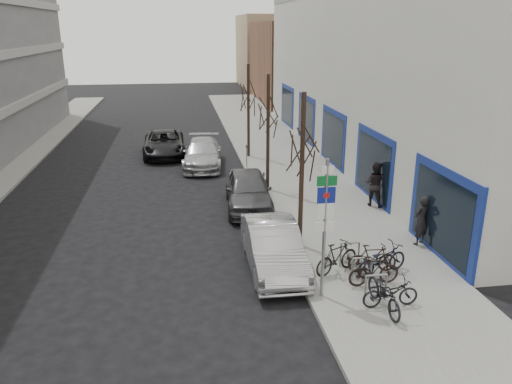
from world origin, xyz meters
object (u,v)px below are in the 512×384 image
object	(u,v)px
pedestrian_far	(375,184)
bike_rack	(362,267)
highway_sign_pole	(325,221)
bike_near_right	(374,270)
tree_mid	(268,106)
tree_near	(303,135)
tree_far	(248,89)
parked_car_front	(273,247)
lane_car	(164,143)
bike_far_curb	(391,290)
parked_car_back	(203,153)
meter_front	(291,231)
bike_mid_curb	(382,257)
parked_car_mid	(248,190)
bike_mid_inner	(337,257)
meter_mid	(264,183)
meter_back	(247,154)
bike_near_left	(385,290)
bike_far_inner	(372,258)
pedestrian_near	(421,220)

from	to	relation	value
pedestrian_far	bike_rack	bearing A→B (deg)	106.00
highway_sign_pole	bike_near_right	xyz separation A→B (m)	(1.70, 0.39, -1.82)
highway_sign_pole	tree_mid	size ratio (longest dim) A/B	0.76
tree_near	tree_far	xyz separation A→B (m)	(0.00, 13.00, 0.00)
parked_car_front	lane_car	size ratio (longest dim) A/B	0.88
bike_far_curb	parked_car_back	bearing A→B (deg)	14.73
bike_far_curb	parked_car_back	distance (m)	16.54
tree_near	lane_car	xyz separation A→B (m)	(-4.99, 14.61, -3.37)
meter_front	bike_mid_curb	xyz separation A→B (m)	(2.45, -1.99, -0.20)
tree_far	bike_rack	bearing A→B (deg)	-85.68
bike_rack	tree_far	distance (m)	16.31
parked_car_mid	tree_far	bearing A→B (deg)	85.67
highway_sign_pole	pedestrian_far	bearing A→B (deg)	58.56
tree_near	bike_mid_inner	bearing A→B (deg)	-73.37
meter_mid	bike_mid_inner	size ratio (longest dim) A/B	0.74
bike_far_curb	parked_car_back	size ratio (longest dim) A/B	0.31
bike_far_curb	lane_car	world-z (taller)	lane_car
bike_rack	meter_back	world-z (taller)	meter_back
bike_near_left	bike_mid_curb	xyz separation A→B (m)	(0.73, 1.96, -0.01)
bike_rack	bike_far_curb	size ratio (longest dim) A/B	1.42
bike_near_left	bike_mid_curb	world-z (taller)	bike_near_left
bike_mid_curb	bike_far_inner	world-z (taller)	bike_mid_curb
parked_car_mid	bike_far_curb	bearing A→B (deg)	-69.33
bike_near_right	pedestrian_far	xyz separation A→B (m)	(2.63, 6.68, 0.49)
tree_near	bike_mid_curb	distance (m)	4.65
lane_car	bike_far_curb	bearing A→B (deg)	-71.83
tree_mid	bike_far_curb	xyz separation A→B (m)	(1.49, -10.83, -3.47)
lane_car	pedestrian_far	world-z (taller)	pedestrian_far
bike_rack	bike_near_right	bearing A→B (deg)	-36.38
bike_near_right	tree_mid	bearing A→B (deg)	4.85
meter_mid	pedestrian_far	size ratio (longest dim) A/B	0.65
bike_near_right	meter_back	bearing A→B (deg)	4.14
highway_sign_pole	pedestrian_far	distance (m)	8.39
meter_back	bike_far_curb	world-z (taller)	meter_back
meter_mid	meter_back	bearing A→B (deg)	90.00
tree_far	bike_mid_curb	bearing A→B (deg)	-82.65
tree_near	meter_front	size ratio (longest dim) A/B	4.33
bike_far_inner	meter_front	bearing A→B (deg)	55.00
tree_far	bike_far_curb	world-z (taller)	tree_far
meter_front	bike_near_right	xyz separation A→B (m)	(1.95, -2.62, -0.28)
bike_rack	parked_car_mid	distance (m)	7.78
tree_mid	pedestrian_far	distance (m)	5.87
tree_near	tree_far	bearing A→B (deg)	90.00
pedestrian_far	tree_far	bearing A→B (deg)	-26.05
bike_mid_inner	lane_car	xyz separation A→B (m)	(-5.64, 16.80, 0.06)
tree_far	bike_near_right	world-z (taller)	tree_far
tree_near	pedestrian_near	distance (m)	5.22
highway_sign_pole	parked_car_back	distance (m)	15.47
bike_mid_inner	pedestrian_near	distance (m)	3.92
highway_sign_pole	tree_mid	xyz separation A→B (m)	(0.20, 10.01, 1.65)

